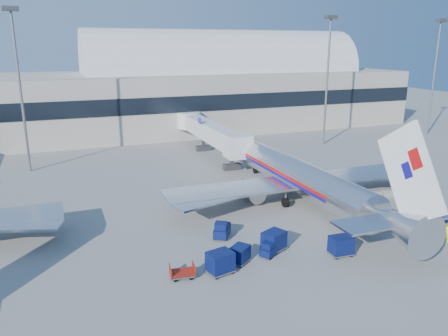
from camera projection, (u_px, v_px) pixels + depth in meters
name	position (u px, v px, depth m)	size (l,w,h in m)	color
ground	(237.00, 228.00, 43.54)	(260.00, 260.00, 0.00)	gray
terminal	(66.00, 98.00, 87.00)	(170.00, 28.15, 21.00)	#B2AA9E
airliner_main	(302.00, 177.00, 50.28)	(32.00, 37.26, 12.07)	silver
jetbridge_near	(207.00, 131.00, 72.78)	(4.40, 27.50, 6.25)	silver
mast_west	(18.00, 67.00, 59.50)	(2.00, 1.20, 22.60)	slate
mast_east	(328.00, 62.00, 76.93)	(2.00, 1.20, 22.60)	slate
mast_far_east	(436.00, 60.00, 85.65)	(2.00, 1.20, 22.60)	slate
barrier_near	(371.00, 196.00, 51.49)	(3.00, 0.55, 0.90)	#9E9E96
barrier_mid	(393.00, 193.00, 52.64)	(3.00, 0.55, 0.90)	#9E9E96
barrier_far	(414.00, 190.00, 53.79)	(3.00, 0.55, 0.90)	#9E9E96
tug_lead	(270.00, 249.00, 37.70)	(2.30, 1.98, 1.35)	#091345
tug_right	(390.00, 220.00, 43.65)	(2.66, 2.50, 1.59)	#091345
tug_left	(222.00, 230.00, 41.37)	(2.41, 2.80, 1.64)	#091345
cart_train_a	(274.00, 241.00, 38.50)	(2.53, 2.29, 1.82)	#091345
cart_train_b	(240.00, 254.00, 36.41)	(2.13, 2.06, 1.50)	#091345
cart_train_c	(220.00, 262.00, 34.67)	(2.38, 2.01, 1.83)	#091345
cart_solo_near	(341.00, 245.00, 37.68)	(2.04, 1.61, 1.72)	#091345
cart_solo_far	(437.00, 220.00, 43.30)	(2.05, 1.75, 1.57)	#091345
cart_open_red	(183.00, 273.00, 34.16)	(2.09, 1.60, 0.52)	slate
ramp_worker	(446.00, 233.00, 40.24)	(0.68, 0.45, 1.87)	#D6FF1A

